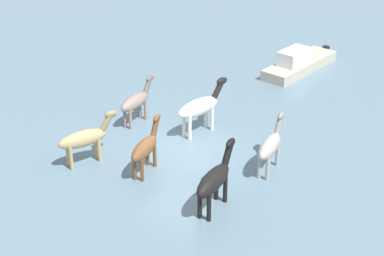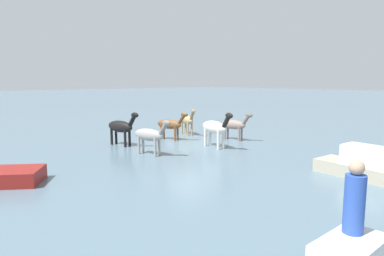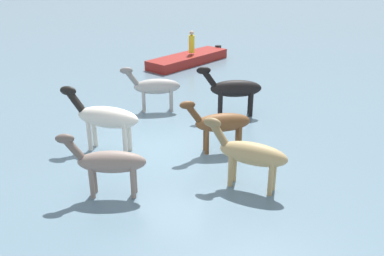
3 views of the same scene
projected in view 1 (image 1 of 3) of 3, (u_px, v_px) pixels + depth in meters
ground_plane at (179, 152)px, 21.18m from camera, size 216.07×216.07×0.00m
horse_lead at (200, 107)px, 22.11m from camera, size 0.89×2.54×1.96m
horse_gray_outer at (270, 146)px, 19.64m from camera, size 0.88×2.27×1.75m
horse_chestnut_trailing at (145, 148)px, 19.58m from camera, size 0.97×2.17×1.69m
horse_mid_herd at (214, 179)px, 17.59m from camera, size 0.87×2.45×1.89m
horse_dark_mare at (136, 101)px, 22.94m from camera, size 0.69×2.17×1.68m
horse_rear_stallion at (85, 138)px, 20.08m from camera, size 1.07×2.25×1.76m
boat_launch_far at (299, 64)px, 28.25m from camera, size 1.63×5.01×1.34m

